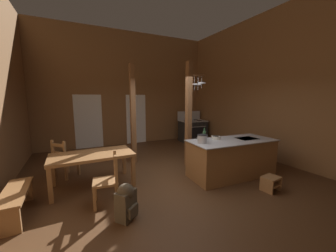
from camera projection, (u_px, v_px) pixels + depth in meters
ground_plane at (174, 182)px, 4.63m from camera, size 7.65×9.04×0.10m
wall_back at (127, 89)px, 8.01m from camera, size 7.65×0.14×4.55m
wall_right at (278, 86)px, 5.81m from camera, size 0.14×9.04×4.55m
glazed_door_back_left at (89, 122)px, 7.45m from camera, size 1.00×0.01×2.05m
glazed_panel_back_right at (136, 119)px, 8.28m from camera, size 0.84×0.01×2.05m
kitchen_island at (231, 158)px, 4.85m from camera, size 2.20×1.06×0.91m
stove_range at (193, 130)px, 8.68m from camera, size 1.19×0.89×1.32m
support_post_with_pot_rack at (190, 111)px, 5.41m from camera, size 0.62×0.23×2.90m
support_post_center at (133, 114)px, 5.72m from camera, size 0.14×0.14×2.90m
step_stool at (271, 182)px, 4.10m from camera, size 0.39×0.32×0.30m
dining_table at (92, 158)px, 4.23m from camera, size 1.72×0.94×0.74m
ladderback_chair_near_window at (108, 180)px, 3.56m from camera, size 0.50×0.50×0.95m
ladderback_chair_by_post at (64, 160)px, 4.73m from camera, size 0.62×0.62×0.95m
bench_along_left_wall at (15, 199)px, 3.19m from camera, size 0.38×1.17×0.44m
backpack at (126, 201)px, 3.12m from camera, size 0.39×0.39×0.60m
stockpot_on_counter at (202, 139)px, 4.45m from camera, size 0.30×0.23×0.19m
mixing_bowl_on_counter at (216, 138)px, 4.88m from camera, size 0.22×0.22×0.08m
bottle_tall_on_counter at (204, 136)px, 4.66m from camera, size 0.08×0.08×0.32m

